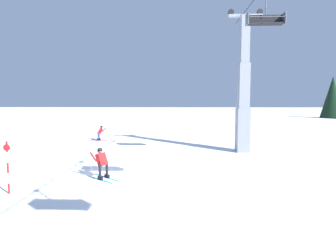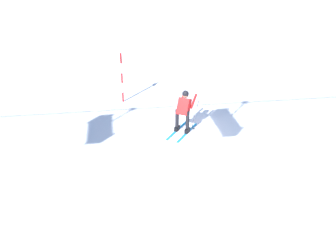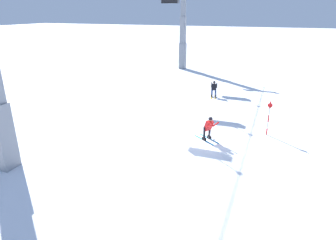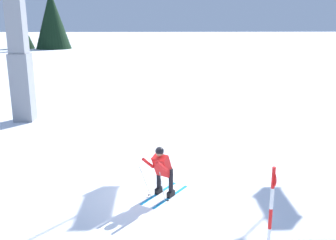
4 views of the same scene
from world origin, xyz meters
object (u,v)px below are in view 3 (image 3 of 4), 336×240
object	(u,v)px
trail_marker_pole	(269,117)
skier_distant_uphill	(214,88)
skier_carving_main	(209,127)
chairlift_seat_fourth	(170,0)
lift_tower_far	(183,35)

from	to	relation	value
trail_marker_pole	skier_distant_uphill	xyz separation A→B (m)	(7.36, 4.98, -0.38)
skier_carving_main	chairlift_seat_fourth	distance (m)	20.05
lift_tower_far	skier_distant_uphill	bearing A→B (deg)	-150.08
skier_carving_main	chairlift_seat_fourth	bearing A→B (deg)	27.49
skier_distant_uphill	lift_tower_far	bearing A→B (deg)	29.92
lift_tower_far	chairlift_seat_fourth	distance (m)	6.27
skier_carving_main	trail_marker_pole	size ratio (longest dim) A/B	0.78
trail_marker_pole	skier_distant_uphill	world-z (taller)	trail_marker_pole
skier_carving_main	skier_distant_uphill	xyz separation A→B (m)	(9.46, 1.76, -0.08)
lift_tower_far	chairlift_seat_fourth	xyz separation A→B (m)	(-4.81, 0.00, 4.02)
skier_distant_uphill	trail_marker_pole	bearing A→B (deg)	-145.90
trail_marker_pole	lift_tower_far	bearing A→B (deg)	31.57
chairlift_seat_fourth	skier_distant_uphill	world-z (taller)	chairlift_seat_fourth
chairlift_seat_fourth	trail_marker_pole	distance (m)	19.97
skier_carving_main	lift_tower_far	bearing A→B (deg)	21.95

